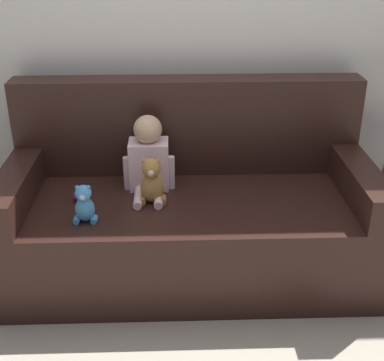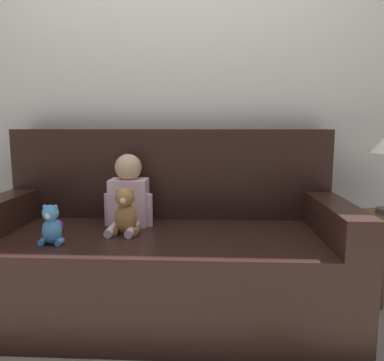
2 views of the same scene
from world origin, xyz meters
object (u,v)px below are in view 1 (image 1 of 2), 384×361
(person_baby, at_px, (149,158))
(plush_toy_side, at_px, (84,205))
(toy_ball, at_px, (80,196))
(teddy_bear_brown, at_px, (152,182))
(couch, at_px, (189,212))

(person_baby, height_order, plush_toy_side, person_baby)
(toy_ball, bearing_deg, teddy_bear_brown, -3.12)
(person_baby, distance_m, plush_toy_side, 0.49)
(couch, height_order, teddy_bear_brown, couch)
(person_baby, bearing_deg, teddy_bear_brown, -83.40)
(couch, bearing_deg, toy_ball, -170.00)
(plush_toy_side, bearing_deg, couch, 31.15)
(teddy_bear_brown, xyz_separation_m, plush_toy_side, (-0.32, -0.19, -0.03))
(plush_toy_side, xyz_separation_m, toy_ball, (-0.06, 0.21, -0.06))
(teddy_bear_brown, bearing_deg, plush_toy_side, -149.37)
(couch, xyz_separation_m, teddy_bear_brown, (-0.20, -0.12, 0.25))
(couch, distance_m, plush_toy_side, 0.65)
(couch, xyz_separation_m, plush_toy_side, (-0.52, -0.32, 0.22))
(couch, distance_m, toy_ball, 0.62)
(couch, xyz_separation_m, person_baby, (-0.22, 0.05, 0.31))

